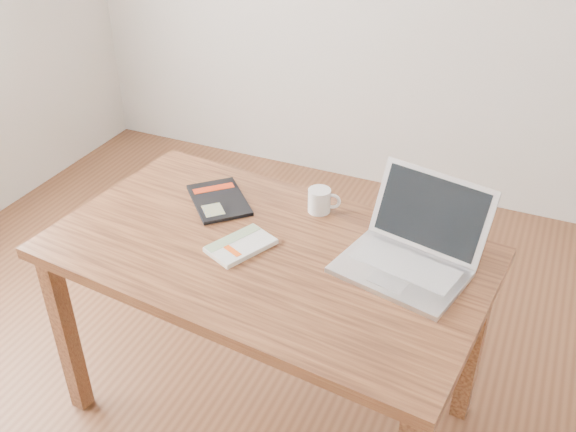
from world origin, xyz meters
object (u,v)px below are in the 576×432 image
at_px(coffee_mug, 320,200).
at_px(desk, 267,270).
at_px(white_guidebook, 241,246).
at_px(laptop, 411,250).
at_px(black_guidebook, 219,200).

bearing_deg(coffee_mug, desk, -122.20).
bearing_deg(white_guidebook, coffee_mug, 88.09).
height_order(desk, laptop, laptop).
distance_m(laptop, coffee_mug, 0.40).
relative_size(white_guidebook, coffee_mug, 2.14).
bearing_deg(coffee_mug, laptop, -42.20).
distance_m(black_guidebook, coffee_mug, 0.36).
relative_size(laptop, coffee_mug, 3.93).
distance_m(white_guidebook, black_guidebook, 0.30).
relative_size(white_guidebook, black_guidebook, 0.77).
distance_m(desk, black_guidebook, 0.35).
xyz_separation_m(white_guidebook, laptop, (0.51, 0.14, 0.04)).
height_order(black_guidebook, laptop, laptop).
xyz_separation_m(desk, black_guidebook, (-0.28, 0.19, 0.10)).
height_order(desk, black_guidebook, black_guidebook).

